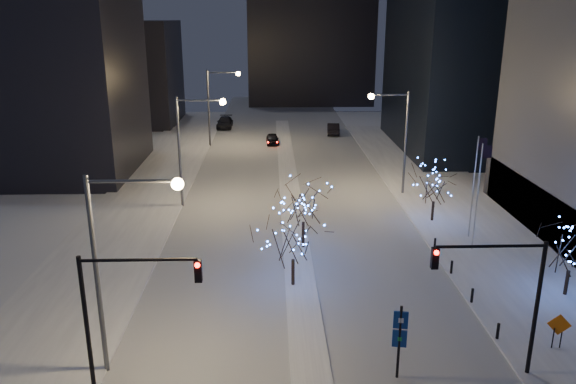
{
  "coord_description": "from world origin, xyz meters",
  "views": [
    {
      "loc": [
        -1.83,
        -21.98,
        16.67
      ],
      "look_at": [
        -0.68,
        15.14,
        5.0
      ],
      "focal_mm": 35.0,
      "sensor_mm": 36.0,
      "label": 1
    }
  ],
  "objects_px": {
    "street_lamp_w_mid": "(191,137)",
    "holiday_tree_median_far": "(303,201)",
    "holiday_tree_median_near": "(293,235)",
    "street_lamp_east": "(397,129)",
    "car_mid": "(333,129)",
    "holiday_tree_plaza_far": "(435,184)",
    "traffic_signal_west": "(120,303)",
    "holiday_tree_plaza_near": "(572,249)",
    "car_near": "(273,139)",
    "street_lamp_w_near": "(117,248)",
    "traffic_signal_east": "(506,287)",
    "construction_sign": "(559,328)",
    "street_lamp_w_far": "(216,97)",
    "wayfinding_sign": "(400,334)",
    "car_far": "(225,123)"
  },
  "relations": [
    {
      "from": "street_lamp_east",
      "to": "holiday_tree_plaza_far",
      "type": "distance_m",
      "value": 8.52
    },
    {
      "from": "street_lamp_w_far",
      "to": "car_near",
      "type": "height_order",
      "value": "street_lamp_w_far"
    },
    {
      "from": "car_near",
      "to": "holiday_tree_plaza_near",
      "type": "xyz_separation_m",
      "value": [
        17.99,
        -44.09,
        2.46
      ]
    },
    {
      "from": "holiday_tree_median_far",
      "to": "traffic_signal_east",
      "type": "bearing_deg",
      "value": -61.97
    },
    {
      "from": "holiday_tree_median_far",
      "to": "holiday_tree_median_near",
      "type": "bearing_deg",
      "value": -99.24
    },
    {
      "from": "street_lamp_east",
      "to": "traffic_signal_east",
      "type": "xyz_separation_m",
      "value": [
        -1.14,
        -29.0,
        -1.69
      ]
    },
    {
      "from": "street_lamp_w_far",
      "to": "traffic_signal_west",
      "type": "distance_m",
      "value": 52.04
    },
    {
      "from": "street_lamp_w_far",
      "to": "holiday_tree_median_far",
      "type": "distance_m",
      "value": 36.5
    },
    {
      "from": "car_far",
      "to": "construction_sign",
      "type": "relative_size",
      "value": 2.88
    },
    {
      "from": "street_lamp_east",
      "to": "holiday_tree_median_far",
      "type": "xyz_separation_m",
      "value": [
        -9.58,
        -13.15,
        -2.68
      ]
    },
    {
      "from": "traffic_signal_east",
      "to": "holiday_tree_median_far",
      "type": "xyz_separation_m",
      "value": [
        -8.44,
        15.85,
        -0.99
      ]
    },
    {
      "from": "street_lamp_w_near",
      "to": "street_lamp_w_far",
      "type": "bearing_deg",
      "value": 90.0
    },
    {
      "from": "street_lamp_w_near",
      "to": "holiday_tree_median_far",
      "type": "distance_m",
      "value": 17.8
    },
    {
      "from": "street_lamp_w_near",
      "to": "street_lamp_east",
      "type": "height_order",
      "value": "same"
    },
    {
      "from": "street_lamp_east",
      "to": "car_far",
      "type": "xyz_separation_m",
      "value": [
        -19.08,
        34.82,
        -5.63
      ]
    },
    {
      "from": "holiday_tree_plaza_near",
      "to": "car_near",
      "type": "bearing_deg",
      "value": 112.2
    },
    {
      "from": "car_mid",
      "to": "holiday_tree_plaza_near",
      "type": "xyz_separation_m",
      "value": [
        9.0,
        -50.58,
        2.34
      ]
    },
    {
      "from": "street_lamp_w_near",
      "to": "holiday_tree_plaza_near",
      "type": "height_order",
      "value": "street_lamp_w_near"
    },
    {
      "from": "holiday_tree_median_far",
      "to": "holiday_tree_plaza_far",
      "type": "xyz_separation_m",
      "value": [
        11.25,
        5.4,
        -0.43
      ]
    },
    {
      "from": "holiday_tree_plaza_far",
      "to": "holiday_tree_median_far",
      "type": "bearing_deg",
      "value": -154.39
    },
    {
      "from": "car_mid",
      "to": "holiday_tree_plaza_near",
      "type": "relative_size",
      "value": 1.03
    },
    {
      "from": "street_lamp_east",
      "to": "holiday_tree_plaza_far",
      "type": "relative_size",
      "value": 1.96
    },
    {
      "from": "traffic_signal_west",
      "to": "car_far",
      "type": "xyz_separation_m",
      "value": [
        -0.56,
        64.82,
        -3.94
      ]
    },
    {
      "from": "traffic_signal_east",
      "to": "holiday_tree_median_near",
      "type": "xyz_separation_m",
      "value": [
        -9.44,
        9.71,
        -1.17
      ]
    },
    {
      "from": "street_lamp_w_near",
      "to": "traffic_signal_east",
      "type": "bearing_deg",
      "value": -3.21
    },
    {
      "from": "street_lamp_east",
      "to": "traffic_signal_west",
      "type": "height_order",
      "value": "street_lamp_east"
    },
    {
      "from": "traffic_signal_west",
      "to": "holiday_tree_plaza_near",
      "type": "height_order",
      "value": "traffic_signal_west"
    },
    {
      "from": "street_lamp_w_mid",
      "to": "traffic_signal_east",
      "type": "xyz_separation_m",
      "value": [
        17.88,
        -26.0,
        -1.74
      ]
    },
    {
      "from": "car_mid",
      "to": "construction_sign",
      "type": "relative_size",
      "value": 2.51
    },
    {
      "from": "traffic_signal_west",
      "to": "wayfinding_sign",
      "type": "relative_size",
      "value": 1.82
    },
    {
      "from": "street_lamp_w_mid",
      "to": "holiday_tree_median_far",
      "type": "relative_size",
      "value": 1.78
    },
    {
      "from": "holiday_tree_median_near",
      "to": "holiday_tree_plaza_far",
      "type": "height_order",
      "value": "holiday_tree_median_near"
    },
    {
      "from": "car_near",
      "to": "wayfinding_sign",
      "type": "xyz_separation_m",
      "value": [
        5.76,
        -51.93,
        1.66
      ]
    },
    {
      "from": "traffic_signal_east",
      "to": "car_near",
      "type": "height_order",
      "value": "traffic_signal_east"
    },
    {
      "from": "street_lamp_w_mid",
      "to": "car_near",
      "type": "bearing_deg",
      "value": 74.24
    },
    {
      "from": "street_lamp_w_mid",
      "to": "holiday_tree_median_near",
      "type": "bearing_deg",
      "value": -62.63
    },
    {
      "from": "street_lamp_east",
      "to": "holiday_tree_plaza_far",
      "type": "height_order",
      "value": "street_lamp_east"
    },
    {
      "from": "street_lamp_w_far",
      "to": "holiday_tree_plaza_far",
      "type": "height_order",
      "value": "street_lamp_w_far"
    },
    {
      "from": "traffic_signal_east",
      "to": "holiday_tree_plaza_far",
      "type": "height_order",
      "value": "traffic_signal_east"
    },
    {
      "from": "holiday_tree_plaza_near",
      "to": "holiday_tree_plaza_far",
      "type": "distance_m",
      "value": 14.17
    },
    {
      "from": "street_lamp_w_mid",
      "to": "construction_sign",
      "type": "height_order",
      "value": "street_lamp_w_mid"
    },
    {
      "from": "traffic_signal_west",
      "to": "car_mid",
      "type": "distance_m",
      "value": 61.62
    },
    {
      "from": "street_lamp_east",
      "to": "car_mid",
      "type": "distance_m",
      "value": 30.08
    },
    {
      "from": "car_far",
      "to": "street_lamp_w_mid",
      "type": "bearing_deg",
      "value": -89.8
    },
    {
      "from": "street_lamp_w_far",
      "to": "street_lamp_east",
      "type": "relative_size",
      "value": 1.0
    },
    {
      "from": "traffic_signal_east",
      "to": "holiday_tree_median_near",
      "type": "distance_m",
      "value": 13.59
    },
    {
      "from": "holiday_tree_plaza_far",
      "to": "wayfinding_sign",
      "type": "relative_size",
      "value": 1.33
    },
    {
      "from": "car_near",
      "to": "wayfinding_sign",
      "type": "relative_size",
      "value": 1.07
    },
    {
      "from": "holiday_tree_plaza_near",
      "to": "holiday_tree_plaza_far",
      "type": "xyz_separation_m",
      "value": [
        -4.61,
        13.4,
        0.18
      ]
    },
    {
      "from": "street_lamp_w_mid",
      "to": "holiday_tree_plaza_near",
      "type": "xyz_separation_m",
      "value": [
        25.3,
        -18.15,
        -3.34
      ]
    }
  ]
}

